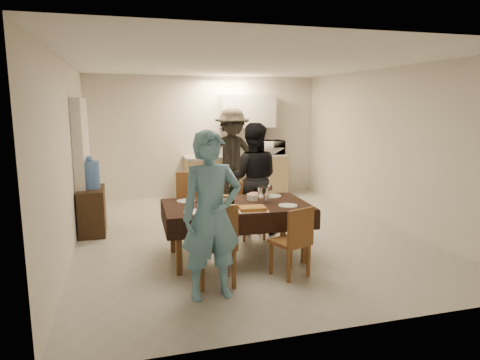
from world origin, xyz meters
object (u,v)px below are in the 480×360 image
object	(u,v)px
console	(92,211)
dining_table	(236,206)
wine_bottle	(231,192)
water_pitcher	(263,195)
water_jug	(90,175)
microwave	(271,147)
savoury_tart	(252,208)
person_near	(211,216)
person_far	(252,178)
person_kitchen	(232,156)

from	to	relation	value
console	dining_table	bearing A→B (deg)	-41.41
wine_bottle	water_pitcher	world-z (taller)	wine_bottle
water_jug	water_pitcher	bearing A→B (deg)	-37.46
console	microwave	bearing A→B (deg)	28.43
savoury_tart	person_near	distance (m)	0.94
water_jug	person_far	size ratio (longest dim) A/B	0.25
console	person_far	world-z (taller)	person_far
console	water_pitcher	distance (m)	2.86
wine_bottle	person_far	distance (m)	1.17
savoury_tart	wine_bottle	bearing A→B (deg)	109.23
microwave	person_kitchen	size ratio (longest dim) A/B	0.29
person_near	wine_bottle	bearing A→B (deg)	61.42
wine_bottle	person_far	bearing A→B (deg)	59.04
water_jug	savoury_tart	size ratio (longest dim) A/B	1.15
water_jug	dining_table	bearing A→B (deg)	-41.41
dining_table	microwave	distance (m)	4.08
person_far	person_kitchen	size ratio (longest dim) A/B	0.90
wine_bottle	microwave	distance (m)	4.05
person_far	wine_bottle	bearing A→B (deg)	78.08
water_jug	wine_bottle	distance (m)	2.44
dining_table	water_jug	size ratio (longest dim) A/B	4.45
water_jug	console	bearing A→B (deg)	0.00
water_jug	savoury_tart	world-z (taller)	water_jug
water_pitcher	person_kitchen	xyz separation A→B (m)	(0.44, 3.25, 0.13)
console	person_far	bearing A→B (deg)	-14.13
wine_bottle	savoury_tart	world-z (taller)	wine_bottle
water_pitcher	person_kitchen	size ratio (longest dim) A/B	0.11
dining_table	wine_bottle	size ratio (longest dim) A/B	6.25
dining_table	console	distance (m)	2.54
person_kitchen	person_near	bearing A→B (deg)	-107.53
water_jug	water_pitcher	xyz separation A→B (m)	(2.24, -1.71, -0.10)
water_jug	water_pitcher	size ratio (longest dim) A/B	2.01
dining_table	microwave	size ratio (longest dim) A/B	3.43
water_jug	person_near	xyz separation A→B (m)	(1.34, -2.71, -0.05)
microwave	person_kitchen	xyz separation A→B (m)	(-1.00, -0.45, -0.10)
dining_table	person_near	size ratio (longest dim) A/B	1.08
wine_bottle	savoury_tart	distance (m)	0.47
water_jug	person_kitchen	bearing A→B (deg)	29.88
water_jug	microwave	bearing A→B (deg)	28.43
microwave	console	bearing A→B (deg)	28.43
water_pitcher	microwave	world-z (taller)	microwave
console	water_jug	distance (m)	0.57
wine_bottle	person_near	distance (m)	1.21
console	water_pitcher	xyz separation A→B (m)	(2.24, -1.71, 0.47)
person_near	person_kitchen	xyz separation A→B (m)	(1.34, 4.25, 0.08)
savoury_tart	microwave	xyz separation A→B (m)	(1.69, 4.03, 0.31)
savoury_tart	person_kitchen	distance (m)	3.65
wine_bottle	console	bearing A→B (deg)	138.69
dining_table	savoury_tart	size ratio (longest dim) A/B	5.11
person_near	savoury_tart	bearing A→B (deg)	41.74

